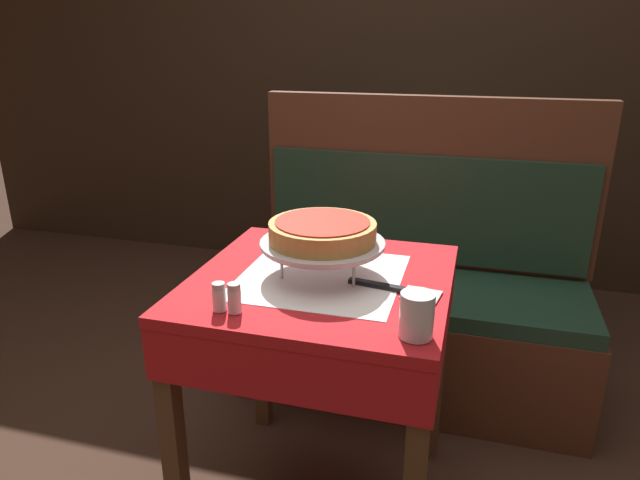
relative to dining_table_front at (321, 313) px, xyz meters
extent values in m
cube|color=red|center=(0.00, 0.00, 0.10)|extent=(0.69, 0.69, 0.03)
cube|color=white|center=(0.00, 0.00, 0.11)|extent=(0.43, 0.43, 0.00)
cube|color=red|center=(0.00, 0.00, 0.01)|extent=(0.69, 0.69, 0.14)
cube|color=#4C331E|center=(-0.31, -0.31, -0.29)|extent=(0.05, 0.05, 0.74)
cube|color=#4C331E|center=(-0.31, 0.31, -0.29)|extent=(0.05, 0.05, 0.74)
cube|color=#4C331E|center=(0.31, 0.31, -0.29)|extent=(0.05, 0.05, 0.74)
cube|color=#1E6B33|center=(0.12, 1.53, 0.09)|extent=(0.68, 0.68, 0.03)
cube|color=white|center=(0.12, 1.53, 0.10)|extent=(0.42, 0.42, 0.00)
cube|color=#1E6B33|center=(0.12, 1.53, 0.00)|extent=(0.68, 0.68, 0.15)
cube|color=#4C331E|center=(-0.18, 1.22, -0.29)|extent=(0.05, 0.05, 0.73)
cube|color=#4C331E|center=(0.43, 1.22, -0.29)|extent=(0.05, 0.05, 0.73)
cube|color=#4C331E|center=(-0.18, 1.83, -0.29)|extent=(0.05, 0.05, 0.73)
cube|color=#4C331E|center=(0.43, 1.83, -0.29)|extent=(0.05, 0.05, 0.73)
cube|color=#4C2819|center=(0.19, 0.68, -0.45)|extent=(1.34, 0.52, 0.42)
cube|color=#193323|center=(0.19, 0.68, -0.21)|extent=(1.31, 0.51, 0.06)
cube|color=#4C2819|center=(0.19, 0.92, 0.17)|extent=(1.34, 0.06, 0.69)
cube|color=#193323|center=(0.19, 0.87, 0.06)|extent=(1.28, 0.02, 0.44)
cube|color=black|center=(0.00, 1.97, 0.54)|extent=(6.00, 0.04, 2.40)
cylinder|color=#ADADB2|center=(0.00, 0.13, 0.15)|extent=(0.01, 0.01, 0.08)
cylinder|color=#ADADB2|center=(-0.10, -0.04, 0.15)|extent=(0.01, 0.01, 0.08)
cylinder|color=#ADADB2|center=(0.10, -0.04, 0.15)|extent=(0.01, 0.01, 0.08)
cylinder|color=#ADADB2|center=(0.00, 0.01, 0.19)|extent=(0.23, 0.23, 0.01)
cylinder|color=silver|center=(0.00, 0.01, 0.20)|extent=(0.33, 0.33, 0.01)
cylinder|color=silver|center=(0.00, 0.01, 0.20)|extent=(0.34, 0.34, 0.01)
cylinder|color=#C68E47|center=(0.00, 0.01, 0.24)|extent=(0.29, 0.29, 0.05)
cylinder|color=#A82314|center=(0.00, 0.01, 0.26)|extent=(0.25, 0.25, 0.01)
cube|color=#BCBCC1|center=(0.28, -0.05, 0.11)|extent=(0.10, 0.09, 0.00)
cube|color=black|center=(0.16, -0.03, 0.12)|extent=(0.15, 0.04, 0.01)
cylinder|color=silver|center=(0.29, -0.26, 0.16)|extent=(0.08, 0.08, 0.10)
cylinder|color=silver|center=(-0.18, -0.26, 0.14)|extent=(0.03, 0.03, 0.06)
cylinder|color=#B7B7BC|center=(-0.18, -0.26, 0.18)|extent=(0.03, 0.03, 0.02)
cylinder|color=silver|center=(-0.14, -0.26, 0.14)|extent=(0.03, 0.03, 0.06)
cylinder|color=#B7B7BC|center=(-0.14, -0.26, 0.18)|extent=(0.03, 0.03, 0.02)
cube|color=black|center=(0.18, 1.60, 0.12)|extent=(0.12, 0.12, 0.03)
cylinder|color=black|center=(0.18, 1.60, 0.20)|extent=(0.01, 0.01, 0.13)
cylinder|color=white|center=(0.18, 1.64, 0.18)|extent=(0.04, 0.04, 0.10)
cylinder|color=red|center=(0.18, 1.56, 0.18)|extent=(0.04, 0.04, 0.10)
camera|label=1|loc=(0.39, -1.38, 0.73)|focal=32.00mm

